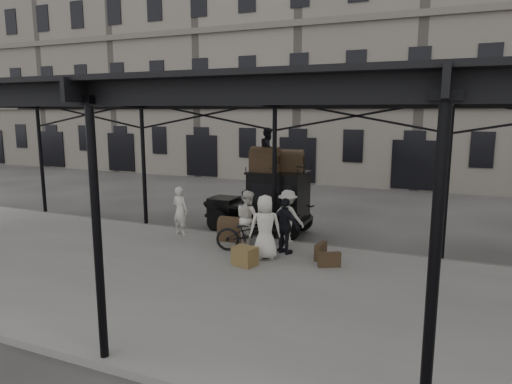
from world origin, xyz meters
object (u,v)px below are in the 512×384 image
porter_official (285,226)px  steamer_trunk_roof_near (265,161)px  porter_left (180,211)px  steamer_trunk_platform (233,231)px  bicycle (250,234)px  taxi (270,199)px

porter_official → steamer_trunk_roof_near: bearing=-33.5°
porter_left → porter_official: size_ratio=1.00×
steamer_trunk_roof_near → steamer_trunk_platform: bearing=-107.6°
porter_left → bicycle: porter_left is taller
porter_official → steamer_trunk_platform: (-1.97, 0.62, -0.49)m
bicycle → steamer_trunk_platform: bearing=32.9°
taxi → bicycle: taxi is taller
bicycle → steamer_trunk_roof_near: size_ratio=2.11×
bicycle → steamer_trunk_roof_near: (-0.51, 2.37, 1.85)m
porter_official → steamer_trunk_roof_near: steamer_trunk_roof_near is taller
porter_left → bicycle: 2.99m
bicycle → porter_official: bearing=-95.7°
steamer_trunk_roof_near → bicycle: bearing=-78.8°
porter_official → steamer_trunk_platform: 2.13m
taxi → steamer_trunk_roof_near: steamer_trunk_roof_near is taller
porter_official → bicycle: porter_official is taller
porter_left → steamer_trunk_platform: porter_left is taller
bicycle → steamer_trunk_platform: 1.29m
porter_left → porter_official: (3.88, -0.56, 0.00)m
porter_left → bicycle: bearing=175.1°
porter_left → steamer_trunk_roof_near: (2.36, 1.60, 1.57)m
steamer_trunk_roof_near → porter_left: bearing=-146.8°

